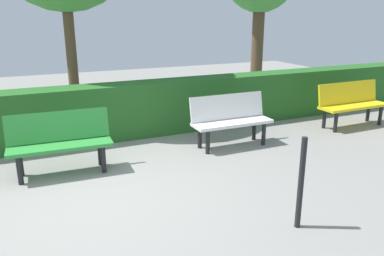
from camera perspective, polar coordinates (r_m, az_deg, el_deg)
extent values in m
plane|color=gray|center=(5.06, -15.08, -9.41)|extent=(20.76, 20.76, 0.00)
cube|color=yellow|center=(8.19, 22.87, 3.00)|extent=(1.48, 0.43, 0.05)
cube|color=yellow|center=(8.27, 22.10, 4.88)|extent=(1.48, 0.12, 0.42)
cylinder|color=black|center=(8.58, 26.11, 1.67)|extent=(0.07, 0.07, 0.39)
cylinder|color=black|center=(8.77, 24.62, 2.15)|extent=(0.07, 0.07, 0.39)
cylinder|color=black|center=(7.72, 20.51, 0.80)|extent=(0.07, 0.07, 0.39)
cylinder|color=black|center=(7.93, 19.00, 1.35)|extent=(0.07, 0.07, 0.39)
cube|color=white|center=(6.44, 6.02, 0.77)|extent=(1.36, 0.43, 0.05)
cube|color=white|center=(6.54, 5.25, 3.18)|extent=(1.36, 0.13, 0.42)
cylinder|color=black|center=(6.66, 10.57, -0.87)|extent=(0.07, 0.07, 0.39)
cylinder|color=black|center=(6.90, 9.17, -0.18)|extent=(0.07, 0.07, 0.39)
cylinder|color=black|center=(6.14, 2.34, -2.11)|extent=(0.07, 0.07, 0.39)
cylinder|color=black|center=(6.40, 1.16, -1.31)|extent=(0.07, 0.07, 0.39)
cube|color=#2D8C38|center=(5.60, -18.86, -2.56)|extent=(1.40, 0.48, 0.05)
cube|color=#2D8C38|center=(5.71, -19.20, 0.26)|extent=(1.39, 0.20, 0.42)
cylinder|color=black|center=(5.57, -12.98, -4.56)|extent=(0.07, 0.07, 0.39)
cylinder|color=black|center=(5.85, -13.45, -3.55)|extent=(0.07, 0.07, 0.39)
cylinder|color=black|center=(5.54, -24.17, -5.79)|extent=(0.07, 0.07, 0.39)
cylinder|color=black|center=(5.82, -24.09, -4.71)|extent=(0.07, 0.07, 0.39)
cube|color=#266023|center=(7.05, -8.60, 2.70)|extent=(16.76, 0.56, 0.98)
cylinder|color=brown|center=(10.46, 9.63, 11.52)|extent=(0.31, 0.31, 2.52)
cylinder|color=brown|center=(8.12, -17.41, 10.23)|extent=(0.20, 0.20, 2.72)
cylinder|color=black|center=(4.14, 15.82, -7.92)|extent=(0.06, 0.06, 1.00)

